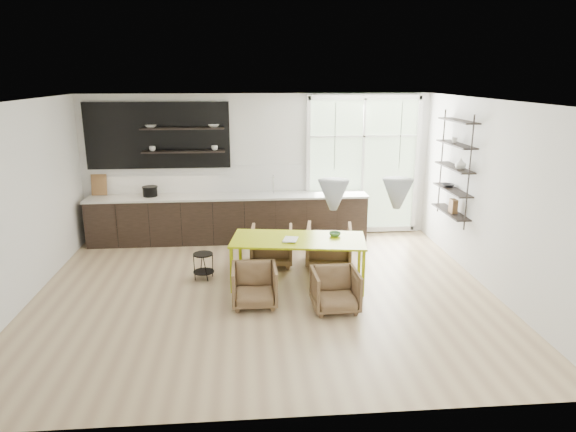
% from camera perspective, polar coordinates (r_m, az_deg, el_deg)
% --- Properties ---
extents(room, '(7.02, 6.01, 2.91)m').
position_cam_1_polar(room, '(8.65, 0.84, 3.47)').
color(room, tan).
rests_on(room, ground).
extents(kitchen_run, '(5.54, 0.69, 2.75)m').
position_cam_1_polar(kitchen_run, '(10.36, -7.09, 0.47)').
color(kitchen_run, black).
rests_on(kitchen_run, ground).
extents(right_shelving, '(0.26, 1.22, 1.90)m').
position_cam_1_polar(right_shelving, '(9.37, 18.03, 4.83)').
color(right_shelving, black).
rests_on(right_shelving, ground).
extents(dining_table, '(2.21, 1.24, 0.76)m').
position_cam_1_polar(dining_table, '(8.09, 1.16, -2.88)').
color(dining_table, '#A1B307').
rests_on(dining_table, ground).
extents(armchair_back_left, '(0.79, 0.81, 0.68)m').
position_cam_1_polar(armchair_back_left, '(9.08, -1.83, -3.28)').
color(armchair_back_left, brown).
rests_on(armchair_back_left, ground).
extents(armchair_back_right, '(0.90, 0.92, 0.73)m').
position_cam_1_polar(armchair_back_right, '(9.04, 4.56, -3.26)').
color(armchair_back_right, brown).
rests_on(armchair_back_right, ground).
extents(armchair_front_left, '(0.65, 0.67, 0.60)m').
position_cam_1_polar(armchair_front_left, '(7.52, -3.75, -7.70)').
color(armchair_front_left, brown).
rests_on(armchair_front_left, ground).
extents(armchair_front_right, '(0.66, 0.68, 0.60)m').
position_cam_1_polar(armchair_front_right, '(7.40, 5.28, -8.18)').
color(armchair_front_right, brown).
rests_on(armchair_front_right, ground).
extents(wire_stool, '(0.34, 0.34, 0.44)m').
position_cam_1_polar(wire_stool, '(8.55, -9.39, -5.12)').
color(wire_stool, black).
rests_on(wire_stool, ground).
extents(table_book, '(0.28, 0.33, 0.03)m').
position_cam_1_polar(table_book, '(8.00, -0.49, -2.61)').
color(table_book, white).
rests_on(table_book, dining_table).
extents(table_bowl, '(0.25, 0.25, 0.06)m').
position_cam_1_polar(table_bowl, '(8.23, 5.23, -2.03)').
color(table_bowl, '#4D804C').
rests_on(table_bowl, dining_table).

